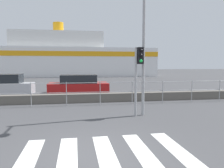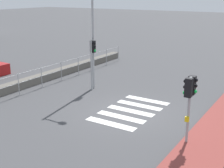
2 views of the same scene
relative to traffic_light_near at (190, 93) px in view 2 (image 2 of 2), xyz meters
The scene contains 8 objects.
ground_plane 4.28m from the traffic_light_near, 64.55° to the left, with size 160.00×160.00×0.00m, color #424244.
sidewalk_brick 2.64m from the traffic_light_near, 23.39° to the right, with size 24.00×1.80×0.12m.
crosswalk 4.39m from the traffic_light_near, 60.70° to the left, with size 4.05×2.40×0.01m.
seawall 10.88m from the traffic_light_near, 81.33° to the left, with size 21.46×0.55×0.49m.
harbor_fence 9.94m from the traffic_light_near, 80.56° to the left, with size 19.35×0.04×1.24m.
traffic_light_near is the anchor object (origin of this frame).
traffic_light_far 7.87m from the traffic_light_near, 61.47° to the left, with size 0.34×0.32×2.84m.
streetlamp 8.18m from the traffic_light_near, 59.55° to the left, with size 0.32×1.28×6.72m.
Camera 2 is at (-11.96, -6.63, 5.44)m, focal length 50.00 mm.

